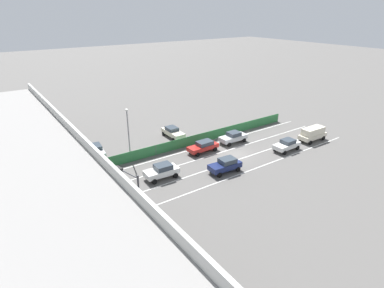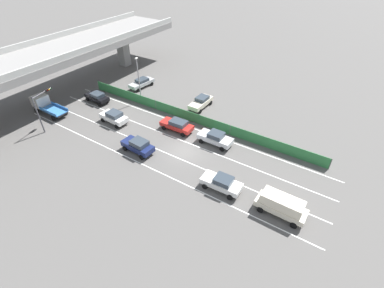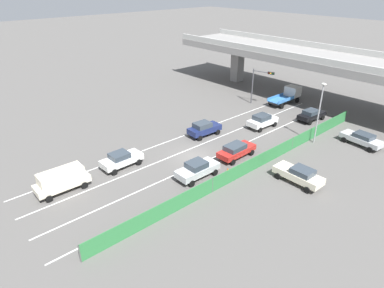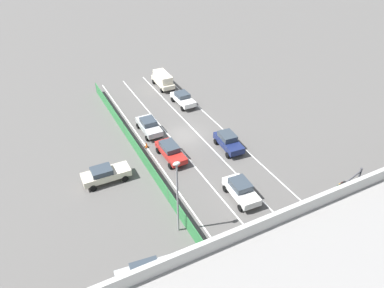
{
  "view_description": "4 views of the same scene",
  "coord_description": "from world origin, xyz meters",
  "views": [
    {
      "loc": [
        -30.27,
        28.68,
        19.14
      ],
      "look_at": [
        1.98,
        6.2,
        2.37
      ],
      "focal_mm": 29.73,
      "sensor_mm": 36.0,
      "label": 1
    },
    {
      "loc": [
        -22.52,
        -15.72,
        21.84
      ],
      "look_at": [
        0.51,
        -0.84,
        1.06
      ],
      "focal_mm": 26.08,
      "sensor_mm": 36.0,
      "label": 2
    },
    {
      "loc": [
        24.19,
        -21.75,
        17.67
      ],
      "look_at": [
        -0.68,
        0.41,
        1.15
      ],
      "focal_mm": 31.56,
      "sensor_mm": 36.0,
      "label": 3
    },
    {
      "loc": [
        15.61,
        32.64,
        23.56
      ],
      "look_at": [
        0.56,
        3.21,
        0.89
      ],
      "focal_mm": 34.01,
      "sensor_mm": 36.0,
      "label": 4
    }
  ],
  "objects": [
    {
      "name": "ground_plane",
      "position": [
        0.0,
        0.0,
        0.0
      ],
      "size": [
        300.0,
        300.0,
        0.0
      ],
      "primitive_type": "plane",
      "color": "#565451"
    },
    {
      "name": "lane_line_left_edge",
      "position": [
        -4.84,
        3.11,
        0.0
      ],
      "size": [
        0.14,
        42.23,
        0.01
      ],
      "primitive_type": "cube",
      "color": "silver",
      "rests_on": "ground"
    },
    {
      "name": "lane_line_mid_left",
      "position": [
        -1.61,
        3.11,
        0.0
      ],
      "size": [
        0.14,
        42.23,
        0.01
      ],
      "primitive_type": "cube",
      "color": "silver",
      "rests_on": "ground"
    },
    {
      "name": "lane_line_mid_right",
      "position": [
        1.61,
        3.11,
        0.0
      ],
      "size": [
        0.14,
        42.23,
        0.01
      ],
      "primitive_type": "cube",
      "color": "silver",
      "rests_on": "ground"
    },
    {
      "name": "lane_line_right_edge",
      "position": [
        4.84,
        3.11,
        0.0
      ],
      "size": [
        0.14,
        42.23,
        0.01
      ],
      "primitive_type": "cube",
      "color": "silver",
      "rests_on": "ground"
    },
    {
      "name": "green_fence",
      "position": [
        6.23,
        3.11,
        0.76
      ],
      "size": [
        0.1,
        38.33,
        1.52
      ],
      "color": "#2D753D",
      "rests_on": "ground"
    },
    {
      "name": "car_sedan_navy",
      "position": [
        -3.24,
        4.66,
        0.97
      ],
      "size": [
        2.2,
        4.35,
        1.78
      ],
      "color": "navy",
      "rests_on": "ground"
    },
    {
      "name": "car_sedan_silver",
      "position": [
        3.39,
        -2.54,
        0.93
      ],
      "size": [
        2.06,
        4.53,
        1.72
      ],
      "color": "#B7BABC",
      "rests_on": "ground"
    },
    {
      "name": "car_hatchback_white",
      "position": [
        -3.29,
        -7.02,
        0.91
      ],
      "size": [
        2.11,
        4.38,
        1.66
      ],
      "color": "silver",
      "rests_on": "ground"
    },
    {
      "name": "car_sedan_white",
      "position": [
        -0.03,
        12.07,
        0.96
      ],
      "size": [
        2.21,
        4.3,
        1.77
      ],
      "color": "white",
      "rests_on": "ground"
    },
    {
      "name": "car_sedan_black",
      "position": [
        2.99,
        18.92,
        0.88
      ],
      "size": [
        2.17,
        4.39,
        1.57
      ],
      "color": "black",
      "rests_on": "ground"
    },
    {
      "name": "car_sedan_red",
      "position": [
        3.22,
        3.33,
        0.91
      ],
      "size": [
        2.05,
        4.69,
        1.62
      ],
      "color": "red",
      "rests_on": "ground"
    },
    {
      "name": "car_van_cream",
      "position": [
        -3.08,
        -13.32,
        1.21
      ],
      "size": [
        2.13,
        4.85,
        2.12
      ],
      "color": "beige",
      "rests_on": "ground"
    },
    {
      "name": "flatbed_truck_blue",
      "position": [
        -3.42,
        23.05,
        1.24
      ],
      "size": [
        2.36,
        5.98,
        2.39
      ],
      "color": "black",
      "rests_on": "ground"
    },
    {
      "name": "parked_sedan_cream",
      "position": [
        10.56,
        3.96,
        0.91
      ],
      "size": [
        4.71,
        2.05,
        1.66
      ],
      "color": "beige",
      "rests_on": "ground"
    },
    {
      "name": "parked_wagon_silver",
      "position": [
        10.98,
        16.47,
        0.86
      ],
      "size": [
        4.86,
        2.41,
        1.53
      ],
      "color": "#B2B5B7",
      "rests_on": "ground"
    },
    {
      "name": "traffic_light",
      "position": [
        -5.91,
        18.64,
        3.86
      ],
      "size": [
        3.31,
        0.96,
        5.45
      ],
      "color": "#47474C",
      "rests_on": "ground"
    },
    {
      "name": "street_lamp",
      "position": [
        6.9,
        13.07,
        4.4
      ],
      "size": [
        0.6,
        0.36,
        7.26
      ],
      "color": "gray",
      "rests_on": "ground"
    },
    {
      "name": "traffic_cone",
      "position": [
        4.85,
        0.29,
        0.29
      ],
      "size": [
        0.47,
        0.47,
        0.63
      ],
      "color": "orange",
      "rests_on": "ground"
    }
  ]
}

